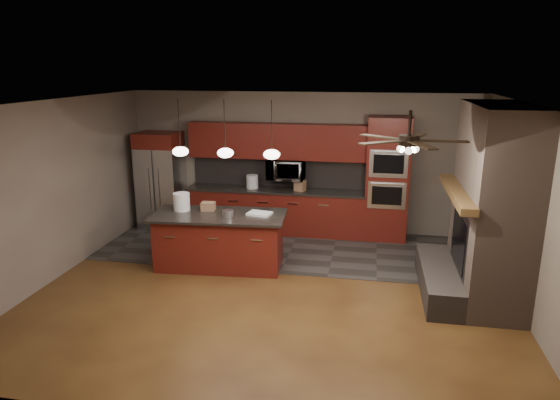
% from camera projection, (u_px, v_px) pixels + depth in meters
% --- Properties ---
extents(ground, '(7.00, 7.00, 0.00)m').
position_uv_depth(ground, '(273.00, 290.00, 7.59)').
color(ground, brown).
rests_on(ground, ground).
extents(ceiling, '(7.00, 6.00, 0.02)m').
position_uv_depth(ceiling, '(272.00, 103.00, 6.85)').
color(ceiling, white).
rests_on(ceiling, back_wall).
extents(back_wall, '(7.00, 0.02, 2.80)m').
position_uv_depth(back_wall, '(301.00, 163.00, 10.07)').
color(back_wall, gray).
rests_on(back_wall, ground).
extents(right_wall, '(0.02, 6.00, 2.80)m').
position_uv_depth(right_wall, '(531.00, 214.00, 6.61)').
color(right_wall, gray).
rests_on(right_wall, ground).
extents(left_wall, '(0.02, 6.00, 2.80)m').
position_uv_depth(left_wall, '(54.00, 191.00, 7.83)').
color(left_wall, gray).
rests_on(left_wall, ground).
extents(slate_tile_patch, '(7.00, 2.40, 0.01)m').
position_uv_depth(slate_tile_patch, '(292.00, 248.00, 9.29)').
color(slate_tile_patch, '#383532').
rests_on(slate_tile_patch, ground).
extents(fireplace_column, '(1.30, 2.10, 2.80)m').
position_uv_depth(fireplace_column, '(487.00, 211.00, 7.10)').
color(fireplace_column, '#735F52').
rests_on(fireplace_column, ground).
extents(back_cabinetry, '(3.59, 0.64, 2.20)m').
position_uv_depth(back_cabinetry, '(276.00, 189.00, 10.04)').
color(back_cabinetry, maroon).
rests_on(back_cabinetry, ground).
extents(oven_tower, '(0.80, 0.63, 2.38)m').
position_uv_depth(oven_tower, '(387.00, 179.00, 9.53)').
color(oven_tower, maroon).
rests_on(oven_tower, ground).
extents(microwave, '(0.73, 0.41, 0.50)m').
position_uv_depth(microwave, '(286.00, 169.00, 9.90)').
color(microwave, silver).
rests_on(microwave, back_cabinetry).
extents(refrigerator, '(0.84, 0.75, 1.99)m').
position_uv_depth(refrigerator, '(161.00, 181.00, 10.31)').
color(refrigerator, silver).
rests_on(refrigerator, ground).
extents(kitchen_island, '(2.27, 1.16, 0.92)m').
position_uv_depth(kitchen_island, '(220.00, 240.00, 8.36)').
color(kitchen_island, maroon).
rests_on(kitchen_island, ground).
extents(white_bucket, '(0.30, 0.30, 0.30)m').
position_uv_depth(white_bucket, '(182.00, 202.00, 8.43)').
color(white_bucket, white).
rests_on(white_bucket, kitchen_island).
extents(paint_can, '(0.18, 0.18, 0.12)m').
position_uv_depth(paint_can, '(228.00, 214.00, 8.08)').
color(paint_can, silver).
rests_on(paint_can, kitchen_island).
extents(paint_tray, '(0.43, 0.34, 0.04)m').
position_uv_depth(paint_tray, '(260.00, 214.00, 8.21)').
color(paint_tray, white).
rests_on(paint_tray, kitchen_island).
extents(cardboard_box, '(0.24, 0.18, 0.14)m').
position_uv_depth(cardboard_box, '(208.00, 206.00, 8.44)').
color(cardboard_box, '#90674A').
rests_on(cardboard_box, kitchen_island).
extents(counter_bucket, '(0.29, 0.29, 0.27)m').
position_uv_depth(counter_bucket, '(252.00, 182.00, 10.04)').
color(counter_bucket, white).
rests_on(counter_bucket, back_cabinetry).
extents(counter_box, '(0.24, 0.22, 0.22)m').
position_uv_depth(counter_box, '(300.00, 185.00, 9.83)').
color(counter_box, '#92674B').
rests_on(counter_box, back_cabinetry).
extents(pendant_left, '(0.26, 0.26, 0.92)m').
position_uv_depth(pendant_left, '(180.00, 151.00, 8.02)').
color(pendant_left, black).
rests_on(pendant_left, ceiling).
extents(pendant_center, '(0.26, 0.26, 0.92)m').
position_uv_depth(pendant_center, '(225.00, 153.00, 7.89)').
color(pendant_center, black).
rests_on(pendant_center, ceiling).
extents(pendant_right, '(0.26, 0.26, 0.92)m').
position_uv_depth(pendant_right, '(272.00, 154.00, 7.76)').
color(pendant_right, black).
rests_on(pendant_right, ceiling).
extents(ceiling_fan, '(1.27, 1.33, 0.41)m').
position_uv_depth(ceiling_fan, '(409.00, 140.00, 5.87)').
color(ceiling_fan, black).
rests_on(ceiling_fan, ceiling).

